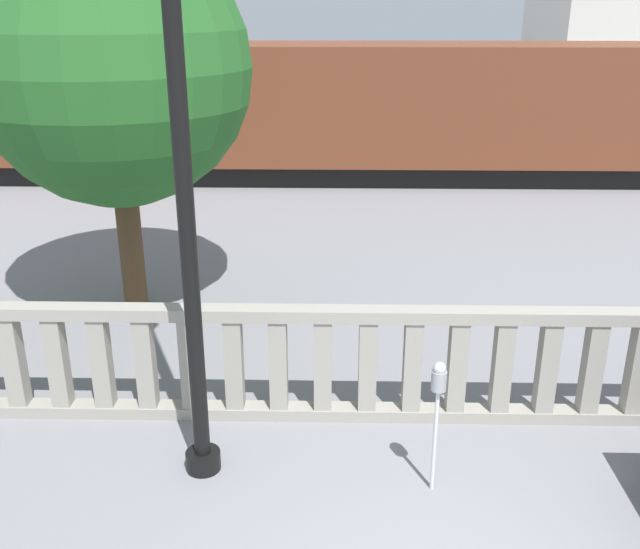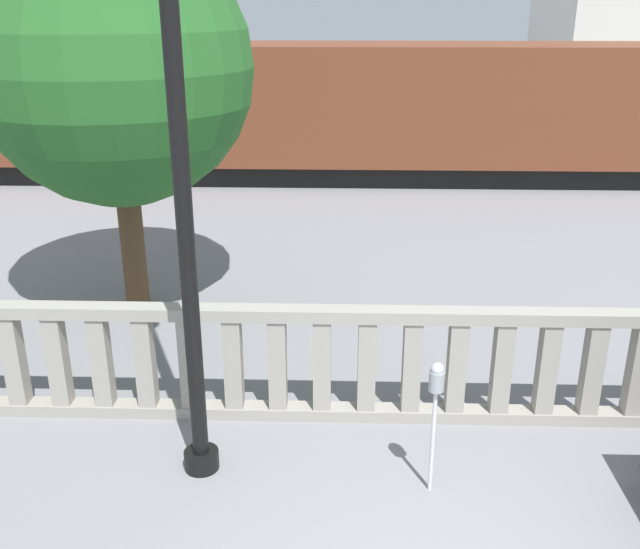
% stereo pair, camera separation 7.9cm
% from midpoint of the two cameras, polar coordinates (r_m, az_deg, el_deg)
% --- Properties ---
extents(balustrade, '(16.98, 0.24, 1.38)m').
position_cam_midpoint_polar(balustrade, '(8.15, 7.60, -7.23)').
color(balustrade, gray).
rests_on(balustrade, ground).
extents(lamppost, '(0.37, 0.37, 6.77)m').
position_cam_midpoint_polar(lamppost, '(6.35, -11.03, 12.74)').
color(lamppost, black).
rests_on(lamppost, ground).
extents(parking_meter, '(0.15, 0.15, 1.41)m').
position_cam_midpoint_polar(parking_meter, '(6.86, 9.59, -9.27)').
color(parking_meter, silver).
rests_on(parking_meter, ground).
extents(train_near, '(26.50, 2.95, 4.09)m').
position_cam_midpoint_polar(train_near, '(19.30, 1.73, 13.06)').
color(train_near, black).
rests_on(train_near, ground).
extents(tree_left, '(3.95, 3.95, 5.63)m').
position_cam_midpoint_polar(tree_left, '(10.84, -15.87, 15.62)').
color(tree_left, '#4C3823').
rests_on(tree_left, ground).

